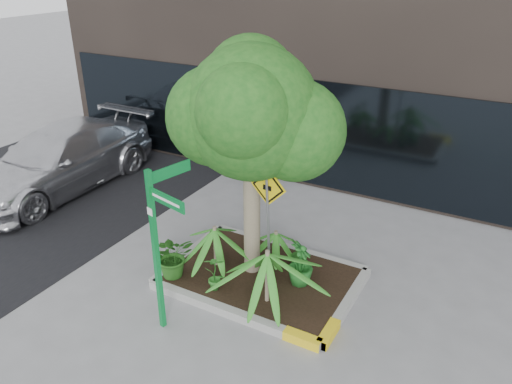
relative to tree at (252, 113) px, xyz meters
The scene contains 14 objects.
ground 3.10m from the tree, 84.41° to the right, with size 80.00×80.00×0.00m, color gray.
asphalt_road 7.16m from the tree, behind, with size 7.00×80.00×0.01m, color black.
planter 2.98m from the tree, 23.27° to the right, with size 3.35×2.36×0.15m.
tree is the anchor object (origin of this frame).
palm_front 2.24m from the tree, 46.38° to the right, with size 1.08×1.08×1.20m.
palm_left 2.28m from the tree, 161.25° to the right, with size 0.90×0.90×0.99m.
palm_back 2.37m from the tree, 57.14° to the left, with size 0.72×0.72×0.80m.
parked_car 6.54m from the tree, behind, with size 2.13×5.23×1.52m, color silver.
shrub_a 2.89m from the tree, 142.22° to the right, with size 0.72×0.72×0.80m, color #255D1A.
shrub_b 2.70m from the tree, ahead, with size 0.44×0.44×0.78m, color #216E24.
shrub_c 2.73m from the tree, 105.95° to the right, with size 0.36×0.36×0.68m, color #2B7624.
shrub_d 2.73m from the tree, 25.37° to the left, with size 0.36×0.36×0.65m, color #215D1A.
street_sign_post 2.38m from the tree, 105.08° to the right, with size 0.78×0.91×2.68m.
cattle_sign 1.55m from the tree, 26.29° to the right, with size 0.66×0.19×2.14m.
Camera 1 is at (3.71, -6.23, 5.33)m, focal length 35.00 mm.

